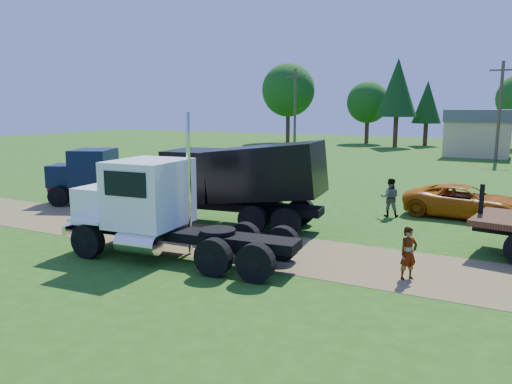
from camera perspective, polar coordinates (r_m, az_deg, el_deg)
The scene contains 11 objects.
ground at distance 17.94m, azimuth 0.79°, elevation -6.51°, with size 140.00×140.00×0.00m, color #2C4F11.
dirt_track at distance 17.94m, azimuth 0.79°, elevation -6.49°, with size 120.00×4.20×0.01m, color olive.
white_semi_tractor at distance 17.19m, azimuth -11.86°, elevation -1.77°, with size 8.14×3.30×4.84m.
black_dump_truck at distance 21.10m, azimuth -2.65°, elevation 1.55°, with size 8.62×3.54×3.67m.
navy_truck at distance 27.07m, azimuth -16.83°, elevation 1.76°, with size 6.61×4.51×2.84m.
orange_pickup at distance 24.69m, azimuth 22.73°, elevation -1.01°, with size 2.45×5.31×1.47m, color #BE6008.
spectator_a at distance 15.33m, azimuth 17.02°, elevation -6.74°, with size 0.57×0.38×1.58m, color #999999.
spectator_b at distance 23.75m, azimuth 15.05°, elevation -0.61°, with size 0.86×0.67×1.77m, color #999999.
tan_shed at distance 55.53m, azimuth 24.02°, elevation 6.25°, with size 6.20×5.40×4.70m.
utility_poles at distance 50.38m, azimuth 26.08°, elevation 8.44°, with size 42.20×0.28×9.00m.
tree_row at distance 65.65m, azimuth 23.18°, elevation 10.51°, with size 54.97×11.02×11.59m.
Camera 1 is at (7.83, -15.34, 5.03)m, focal length 35.00 mm.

